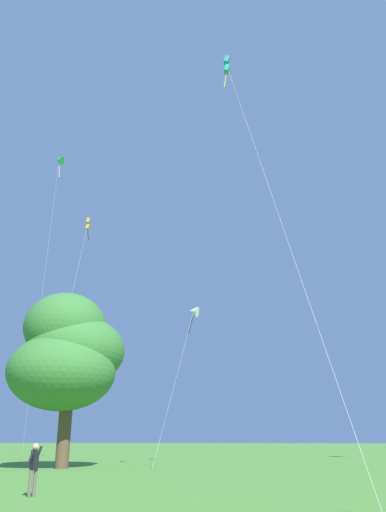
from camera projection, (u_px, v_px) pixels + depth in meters
kite_green_small at (59, 161)px, 53.55m from camera, size 1.62×4.62×29.58m
kite_orange_box at (87, 227)px, 46.03m from camera, size 1.62×10.56×20.48m
kite_teal_box at (228, 69)px, 29.77m from camera, size 3.93×11.67×22.91m
kite_white_distant at (193, 312)px, 41.09m from camera, size 1.74×9.81×11.76m
person_far_back at (34, 464)px, 16.33m from camera, size 0.34×0.47×1.58m
tree_right_cluster at (68, 354)px, 33.34m from camera, size 7.10×7.38×10.88m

